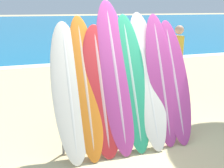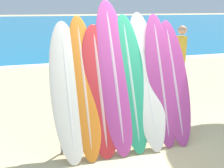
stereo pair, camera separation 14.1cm
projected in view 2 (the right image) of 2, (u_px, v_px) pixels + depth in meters
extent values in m
plane|color=tan|center=(151.00, 153.00, 4.27)|extent=(160.00, 160.00, 0.00)
cube|color=#146693|center=(46.00, 23.00, 38.35)|extent=(120.00, 60.00, 0.00)
cube|color=white|center=(79.00, 63.00, 11.00)|extent=(120.00, 0.60, 0.01)
cylinder|color=slate|center=(61.00, 130.00, 4.14)|extent=(0.04, 0.04, 0.84)
cylinder|color=slate|center=(182.00, 115.00, 4.72)|extent=(0.04, 0.04, 0.84)
cylinder|color=slate|center=(126.00, 100.00, 4.32)|extent=(2.20, 0.04, 0.04)
cylinder|color=slate|center=(125.00, 137.00, 4.52)|extent=(2.20, 0.04, 0.04)
ellipsoid|color=silver|center=(68.00, 90.00, 4.08)|extent=(0.55, 1.08, 2.08)
ellipsoid|color=silver|center=(68.00, 90.00, 4.08)|extent=(0.10, 1.04, 2.00)
ellipsoid|color=orange|center=(84.00, 86.00, 4.16)|extent=(0.49, 1.13, 2.17)
ellipsoid|color=beige|center=(84.00, 86.00, 4.16)|extent=(0.09, 1.09, 2.08)
ellipsoid|color=red|center=(100.00, 89.00, 4.21)|extent=(0.60, 0.99, 2.02)
ellipsoid|color=#D19A9C|center=(100.00, 89.00, 4.21)|extent=(0.11, 0.95, 1.94)
ellipsoid|color=#B23D8E|center=(114.00, 75.00, 4.31)|extent=(0.57, 1.22, 2.42)
ellipsoid|color=#CAA1BE|center=(114.00, 75.00, 4.31)|extent=(0.10, 1.18, 2.33)
ellipsoid|color=#289E70|center=(131.00, 81.00, 4.36)|extent=(0.52, 1.08, 2.18)
ellipsoid|color=#9AC3B3|center=(131.00, 81.00, 4.36)|extent=(0.09, 1.04, 2.10)
ellipsoid|color=silver|center=(147.00, 79.00, 4.46)|extent=(0.56, 1.17, 2.21)
ellipsoid|color=silver|center=(147.00, 79.00, 4.46)|extent=(0.10, 1.13, 2.12)
ellipsoid|color=#B23D8E|center=(161.00, 79.00, 4.50)|extent=(0.51, 0.97, 2.18)
ellipsoid|color=#CAA1BE|center=(161.00, 79.00, 4.50)|extent=(0.09, 0.94, 2.10)
ellipsoid|color=#B23D8E|center=(174.00, 81.00, 4.57)|extent=(0.53, 0.98, 2.07)
ellipsoid|color=#CAA1BE|center=(174.00, 81.00, 4.57)|extent=(0.09, 0.95, 1.99)
cylinder|color=tan|center=(181.00, 76.00, 7.30)|extent=(0.12, 0.12, 0.86)
cylinder|color=tan|center=(177.00, 75.00, 7.47)|extent=(0.12, 0.12, 0.86)
cube|color=#CC4C3D|center=(180.00, 65.00, 7.30)|extent=(0.17, 0.25, 0.26)
cube|color=gold|center=(181.00, 48.00, 7.17)|extent=(0.19, 0.27, 0.67)
sphere|color=tan|center=(182.00, 30.00, 7.03)|extent=(0.24, 0.24, 0.24)
cylinder|color=#A87A5B|center=(106.00, 65.00, 8.71)|extent=(0.12, 0.12, 0.84)
cylinder|color=#A87A5B|center=(106.00, 66.00, 8.53)|extent=(0.12, 0.12, 0.84)
cube|color=#385693|center=(106.00, 57.00, 8.54)|extent=(0.19, 0.26, 0.25)
cube|color=gold|center=(106.00, 43.00, 8.41)|extent=(0.21, 0.28, 0.66)
sphere|color=#A87A5B|center=(106.00, 28.00, 8.27)|extent=(0.24, 0.24, 0.24)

